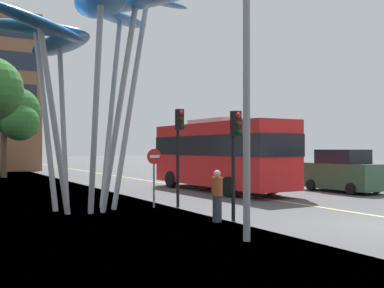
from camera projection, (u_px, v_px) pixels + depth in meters
ground at (374, 230)px, 13.21m from camera, size 120.00×240.00×0.10m
red_bus at (219, 152)px, 24.65m from camera, size 3.01×10.22×3.87m
leaf_sculpture at (87, 32)px, 16.86m from camera, size 8.12×8.20×8.62m
traffic_light_kerb_near at (235, 141)px, 14.49m from camera, size 0.28×0.42×3.49m
traffic_light_kerb_far at (179, 136)px, 18.03m from camera, size 0.28×0.42×3.85m
car_parked_mid at (343, 172)px, 24.11m from camera, size 2.03×4.41×2.24m
street_lamp at (258, 54)px, 11.57m from camera, size 1.57×0.44×7.35m
tree_pavement_far at (9, 110)px, 36.26m from camera, size 5.48×4.88×7.68m
pedestrian at (217, 196)px, 14.31m from camera, size 0.34×0.34×1.63m
no_entry_sign at (154, 168)px, 17.75m from camera, size 0.60×0.12×2.29m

